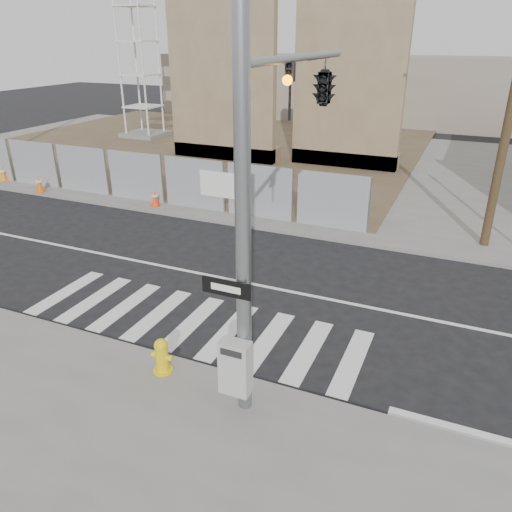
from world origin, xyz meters
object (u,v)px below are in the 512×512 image
at_px(signal_pole, 301,130).
at_px(traffic_cone_c, 155,198).
at_px(traffic_cone_b, 39,184).
at_px(traffic_cone_d, 250,205).
at_px(traffic_cone_a, 3,173).
at_px(fire_hydrant, 162,356).

xyz_separation_m(signal_pole, traffic_cone_c, (-8.34, 6.64, -4.34)).
relative_size(traffic_cone_b, traffic_cone_d, 1.20).
xyz_separation_m(signal_pole, traffic_cone_d, (-4.48, 7.45, -4.36)).
bearing_deg(traffic_cone_a, signal_pole, -22.11).
bearing_deg(signal_pole, traffic_cone_d, 121.01).
height_order(fire_hydrant, traffic_cone_b, fire_hydrant).
height_order(signal_pole, fire_hydrant, signal_pole).
distance_m(fire_hydrant, traffic_cone_b, 14.99).
relative_size(traffic_cone_a, traffic_cone_d, 1.18).
bearing_deg(traffic_cone_c, fire_hydrant, -55.17).
bearing_deg(traffic_cone_d, traffic_cone_a, -177.73).
bearing_deg(traffic_cone_b, traffic_cone_d, 7.00).
bearing_deg(traffic_cone_d, fire_hydrant, -75.90).
relative_size(fire_hydrant, traffic_cone_b, 1.05).
bearing_deg(traffic_cone_c, traffic_cone_b, -176.35).
height_order(fire_hydrant, traffic_cone_d, fire_hydrant).
relative_size(signal_pole, traffic_cone_b, 9.46).
bearing_deg(fire_hydrant, traffic_cone_a, 132.74).
height_order(traffic_cone_a, traffic_cone_b, traffic_cone_b).
distance_m(traffic_cone_c, traffic_cone_d, 3.94).
xyz_separation_m(traffic_cone_c, traffic_cone_d, (3.86, 0.82, -0.02)).
bearing_deg(fire_hydrant, traffic_cone_c, 109.58).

